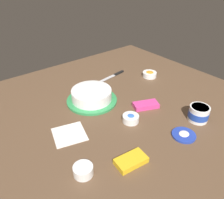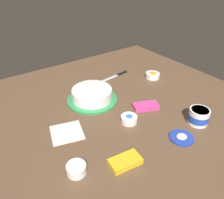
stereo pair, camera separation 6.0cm
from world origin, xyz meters
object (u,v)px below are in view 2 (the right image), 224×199
object	(u,v)px
paper_napkin	(67,132)
sprinkle_bowl_orange	(153,75)
sprinkle_bowl_blue	(129,119)
frosting_tub_lid	(182,138)
spreading_knife	(117,75)
frosted_cake	(92,95)
candy_box_upper	(125,161)
candy_box_lower	(146,106)
frosting_tub	(199,116)
sprinkle_bowl_pink	(76,169)

from	to	relation	value
paper_napkin	sprinkle_bowl_orange	bearing A→B (deg)	-166.04
sprinkle_bowl_blue	sprinkle_bowl_orange	world-z (taller)	same
sprinkle_bowl_orange	paper_napkin	bearing A→B (deg)	13.96
frosting_tub_lid	spreading_knife	world-z (taller)	frosting_tub_lid
frosted_cake	spreading_knife	distance (m)	0.37
spreading_knife	paper_napkin	bearing A→B (deg)	32.03
candy_box_upper	sprinkle_bowl_blue	bearing A→B (deg)	-125.65
spreading_knife	candy_box_lower	size ratio (longest dim) A/B	1.67
frosting_tub	sprinkle_bowl_pink	distance (m)	0.66
frosting_tub_lid	sprinkle_bowl_blue	xyz separation A→B (m)	(0.12, -0.24, 0.01)
frosting_tub_lid	sprinkle_bowl_blue	bearing A→B (deg)	-63.28
frosted_cake	candy_box_lower	world-z (taller)	frosted_cake
sprinkle_bowl_blue	candy_box_upper	bearing A→B (deg)	47.57
spreading_knife	sprinkle_bowl_blue	size ratio (longest dim) A/B	2.76
frosted_cake	paper_napkin	xyz separation A→B (m)	(0.25, 0.18, -0.04)
sprinkle_bowl_pink	candy_box_upper	xyz separation A→B (m)	(-0.18, 0.08, -0.01)
frosting_tub	sprinkle_bowl_blue	bearing A→B (deg)	-36.37
frosted_cake	sprinkle_bowl_blue	distance (m)	0.29
sprinkle_bowl_blue	candy_box_upper	distance (m)	0.28
sprinkle_bowl_blue	candy_box_upper	xyz separation A→B (m)	(0.19, 0.21, -0.01)
frosting_tub	frosting_tub_lid	size ratio (longest dim) A/B	0.91
sprinkle_bowl_blue	candy_box_upper	world-z (taller)	sprinkle_bowl_blue
sprinkle_bowl_orange	candy_box_lower	distance (m)	0.40
frosting_tub	sprinkle_bowl_orange	bearing A→B (deg)	-109.02
sprinkle_bowl_blue	sprinkle_bowl_pink	size ratio (longest dim) A/B	1.08
frosting_tub	spreading_knife	bearing A→B (deg)	-88.69
sprinkle_bowl_orange	sprinkle_bowl_blue	bearing A→B (deg)	32.97
frosting_tub	spreading_knife	distance (m)	0.68
frosting_tub_lid	candy_box_upper	distance (m)	0.31
frosted_cake	spreading_knife	xyz separation A→B (m)	(-0.32, -0.18, -0.04)
sprinkle_bowl_blue	paper_napkin	distance (m)	0.32
sprinkle_bowl_orange	paper_napkin	distance (m)	0.78
frosting_tub	sprinkle_bowl_blue	world-z (taller)	frosting_tub
frosting_tub	frosting_tub_lid	world-z (taller)	frosting_tub
frosted_cake	paper_napkin	world-z (taller)	frosted_cake
spreading_knife	sprinkle_bowl_orange	xyz separation A→B (m)	(-0.19, 0.17, 0.01)
frosting_tub_lid	paper_napkin	xyz separation A→B (m)	(0.42, -0.35, -0.00)
frosted_cake	candy_box_upper	size ratio (longest dim) A/B	2.25
sprinkle_bowl_blue	spreading_knife	bearing A→B (deg)	-120.01
frosting_tub_lid	paper_napkin	distance (m)	0.55
spreading_knife	paper_napkin	distance (m)	0.67
frosted_cake	candy_box_lower	distance (m)	0.32
candy_box_lower	paper_napkin	bearing A→B (deg)	15.03
spreading_knife	sprinkle_bowl_blue	distance (m)	0.54
sprinkle_bowl_pink	paper_napkin	bearing A→B (deg)	-106.65
frosted_cake	sprinkle_bowl_orange	xyz separation A→B (m)	(-0.51, -0.01, -0.02)
frosting_tub	candy_box_upper	world-z (taller)	frosting_tub
sprinkle_bowl_blue	candy_box_lower	bearing A→B (deg)	-164.57
paper_napkin	frosting_tub	bearing A→B (deg)	151.48
frosting_tub_lid	candy_box_lower	xyz separation A→B (m)	(-0.04, -0.29, 0.01)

